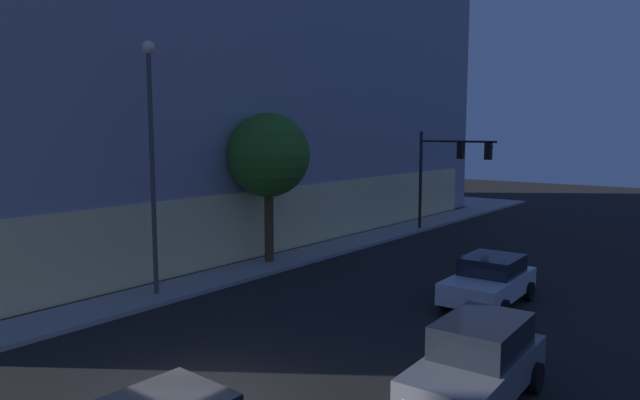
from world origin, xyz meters
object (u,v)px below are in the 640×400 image
Objects in this scene: modern_building at (172,67)px; traffic_light_far_corner at (449,162)px; car_white at (489,280)px; street_lamp_sidewalk at (151,139)px; car_grey at (478,362)px; sidewalk_tree at (268,156)px.

modern_building is 6.64× the size of traffic_light_far_corner.
street_lamp_sidewalk is at bearing 124.10° from car_white.
traffic_light_far_corner is 21.10m from car_grey.
modern_building reaches higher than street_lamp_sidewalk.
car_white is (7.03, 2.53, -0.08)m from car_grey.
modern_building is 16.21m from street_lamp_sidewalk.
traffic_light_far_corner is 18.14m from street_lamp_sidewalk.
sidewalk_tree is 1.49× the size of car_grey.
modern_building is 27.67m from car_grey.
car_white is (-11.51, -7.04, -3.28)m from traffic_light_far_corner.
traffic_light_far_corner is 13.89m from car_white.
sidewalk_tree is (-4.04, -11.58, -4.87)m from modern_building.
traffic_light_far_corner is 0.88× the size of sidewalk_tree.
car_white is at bearing 19.78° from car_grey.
street_lamp_sidewalk is at bearing -176.76° from sidewalk_tree.
modern_building reaches higher than car_grey.
car_grey is at bearing -92.94° from street_lamp_sidewalk.
street_lamp_sidewalk reaches higher than car_white.
sidewalk_tree is (6.15, 0.35, -0.76)m from street_lamp_sidewalk.
sidewalk_tree reaches higher than car_white.
street_lamp_sidewalk is at bearing 172.27° from traffic_light_far_corner.
car_grey is (-10.80, -23.93, -8.72)m from modern_building.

